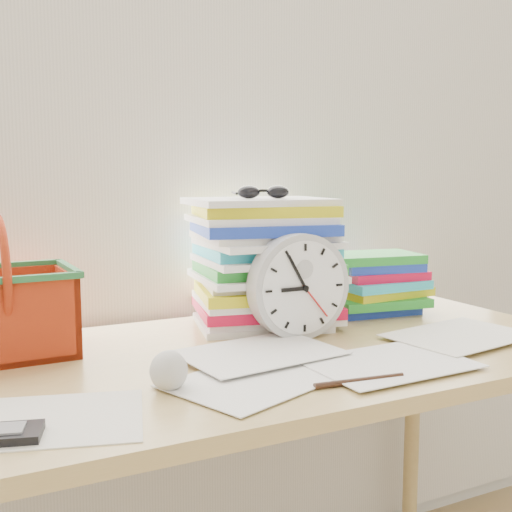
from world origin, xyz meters
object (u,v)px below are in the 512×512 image
book_stack (375,282)px  clock (299,286)px  desk (265,385)px  paper_stack (265,262)px  basket (1,287)px

book_stack → clock: bearing=-155.4°
book_stack → desk: bearing=-155.3°
desk → paper_stack: size_ratio=4.16×
desk → book_stack: bearing=24.7°
paper_stack → basket: bearing=179.9°
book_stack → basket: bearing=180.0°
clock → book_stack: size_ratio=0.89×
clock → desk: bearing=-154.9°
paper_stack → clock: bearing=-87.6°
basket → paper_stack: bearing=-1.5°
book_stack → basket: (-0.89, 0.00, 0.06)m
desk → basket: 0.55m
desk → paper_stack: bearing=62.2°
book_stack → paper_stack: bearing=-179.8°
basket → book_stack: bearing=-1.3°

